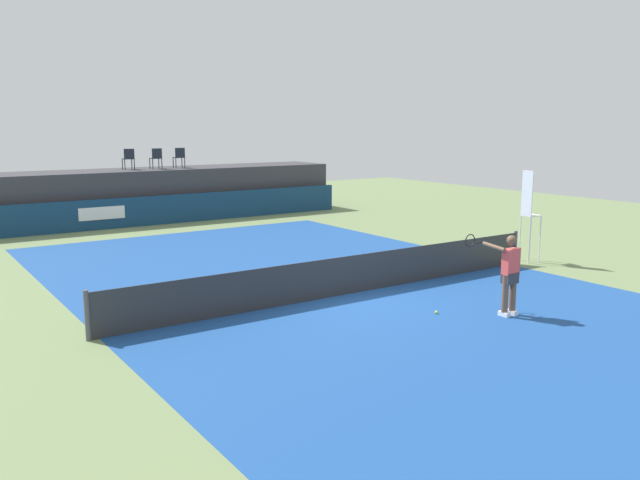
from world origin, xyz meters
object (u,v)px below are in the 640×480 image
at_px(net_post_near, 87,316).
at_px(umpire_chair, 529,210).
at_px(spectator_chair_far_left, 128,158).
at_px(spectator_chair_center, 179,157).
at_px(tennis_ball, 436,312).
at_px(spectator_chair_left, 156,157).
at_px(tennis_player, 509,272).
at_px(net_post_far, 515,248).

bearing_deg(net_post_near, umpire_chair, 0.08).
bearing_deg(spectator_chair_far_left, spectator_chair_center, -2.98).
bearing_deg(tennis_ball, spectator_chair_center, 85.72).
xyz_separation_m(spectator_chair_left, net_post_near, (-7.03, -15.09, -2.19)).
bearing_deg(spectator_chair_center, tennis_player, -90.34).
bearing_deg(net_post_near, spectator_chair_far_left, 68.97).
bearing_deg(net_post_far, spectator_chair_far_left, 113.09).
height_order(spectator_chair_left, spectator_chair_center, same).
relative_size(spectator_chair_far_left, net_post_far, 0.89).
bearing_deg(net_post_far, net_post_near, 180.00).
distance_m(spectator_chair_far_left, net_post_far, 16.77).
relative_size(net_post_near, tennis_player, 0.56).
distance_m(spectator_chair_center, tennis_ball, 17.88).
xyz_separation_m(spectator_chair_center, net_post_far, (4.27, -15.18, -2.19)).
xyz_separation_m(spectator_chair_left, tennis_player, (0.99, -18.48, -1.73)).
bearing_deg(spectator_chair_left, spectator_chair_far_left, 169.96).
bearing_deg(net_post_far, tennis_player, -142.33).
distance_m(net_post_near, tennis_ball, 7.25).
relative_size(spectator_chair_far_left, spectator_chair_left, 1.00).
relative_size(net_post_far, tennis_ball, 14.71).
bearing_deg(tennis_player, net_post_near, 157.10).
bearing_deg(net_post_near, net_post_far, 0.00).
distance_m(spectator_chair_left, net_post_far, 16.17).
height_order(umpire_chair, net_post_near, umpire_chair).
distance_m(spectator_chair_center, tennis_player, 18.64).
relative_size(umpire_chair, net_post_near, 2.76).
xyz_separation_m(net_post_near, tennis_player, (8.02, -3.39, 0.46)).
relative_size(spectator_chair_center, net_post_near, 0.89).
distance_m(umpire_chair, tennis_player, 6.03).
bearing_deg(spectator_chair_far_left, spectator_chair_left, -10.04).
distance_m(spectator_chair_far_left, tennis_ball, 17.98).
xyz_separation_m(spectator_chair_far_left, spectator_chair_center, (2.24, -0.12, 0.00)).
distance_m(net_post_near, tennis_player, 8.71).
distance_m(spectator_chair_left, umpire_chair, 16.23).
relative_size(umpire_chair, tennis_player, 1.56).
bearing_deg(spectator_chair_left, tennis_player, -86.94).
bearing_deg(spectator_chair_left, net_post_near, -114.97).
height_order(net_post_near, tennis_player, tennis_player).
relative_size(spectator_chair_left, net_post_near, 0.89).
distance_m(umpire_chair, net_post_near, 13.00).
height_order(spectator_chair_left, net_post_far, spectator_chair_left).
relative_size(spectator_chair_center, tennis_ball, 13.06).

